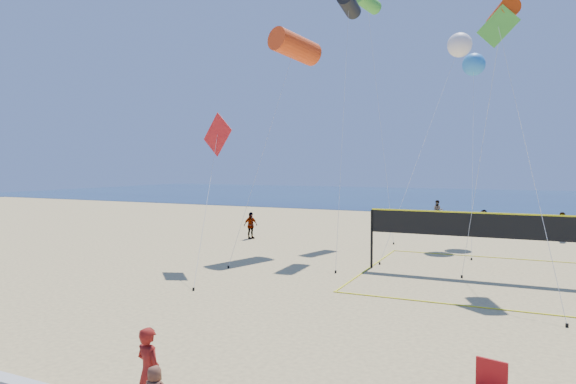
% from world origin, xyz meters
% --- Properties ---
extents(ocean, '(140.00, 50.00, 0.03)m').
position_xyz_m(ocean, '(0.00, 62.00, 0.01)').
color(ocean, '#10254C').
rests_on(ocean, ground).
extents(woman, '(0.64, 0.50, 1.54)m').
position_xyz_m(woman, '(-1.83, -2.08, 0.77)').
color(woman, maroon).
rests_on(woman, ground).
extents(far_person_0, '(0.75, 0.98, 1.55)m').
position_xyz_m(far_person_0, '(-10.72, 17.02, 0.78)').
color(far_person_0, gray).
rests_on(far_person_0, ground).
extents(far_person_1, '(1.46, 0.80, 1.50)m').
position_xyz_m(far_person_1, '(1.29, 25.19, 0.75)').
color(far_person_1, gray).
rests_on(far_person_1, ground).
extents(far_person_2, '(0.64, 0.71, 1.64)m').
position_xyz_m(far_person_2, '(5.56, 23.64, 0.82)').
color(far_person_2, gray).
rests_on(far_person_2, ground).
extents(far_person_3, '(0.82, 0.68, 1.55)m').
position_xyz_m(far_person_3, '(-2.56, 31.87, 0.78)').
color(far_person_3, gray).
rests_on(far_person_3, ground).
extents(volleyball_net, '(9.50, 9.35, 2.48)m').
position_xyz_m(volleyball_net, '(2.54, 11.93, 1.71)').
color(volleyball_net, black).
rests_on(volleyball_net, ground).
extents(kite_0, '(2.12, 8.49, 11.28)m').
position_xyz_m(kite_0, '(-7.42, 16.02, 10.46)').
color(kite_0, red).
rests_on(kite_0, ground).
extents(kite_1, '(2.33, 7.82, 13.10)m').
position_xyz_m(kite_1, '(-4.79, 16.95, 12.54)').
color(kite_1, black).
rests_on(kite_1, ground).
extents(kite_2, '(1.88, 2.76, 10.58)m').
position_xyz_m(kite_2, '(2.77, 13.16, 10.06)').
color(kite_2, red).
rests_on(kite_2, ground).
extents(kite_3, '(2.92, 4.89, 6.51)m').
position_xyz_m(kite_3, '(-8.27, 9.82, 5.37)').
color(kite_3, red).
rests_on(kite_3, ground).
extents(kite_4, '(3.01, 6.10, 10.25)m').
position_xyz_m(kite_4, '(2.82, 11.95, 8.86)').
color(kite_4, green).
rests_on(kite_4, ground).
extents(kite_6, '(2.84, 10.64, 11.82)m').
position_xyz_m(kite_6, '(0.04, 22.34, 11.13)').
color(kite_6, white).
rests_on(kite_6, ground).
extents(kite_7, '(1.68, 8.54, 10.76)m').
position_xyz_m(kite_7, '(0.75, 23.11, 10.10)').
color(kite_7, '#2C83E0').
rests_on(kite_7, ground).
extents(kite_8, '(3.27, 4.36, 14.63)m').
position_xyz_m(kite_8, '(-5.24, 21.67, 14.05)').
color(kite_8, green).
rests_on(kite_8, ground).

